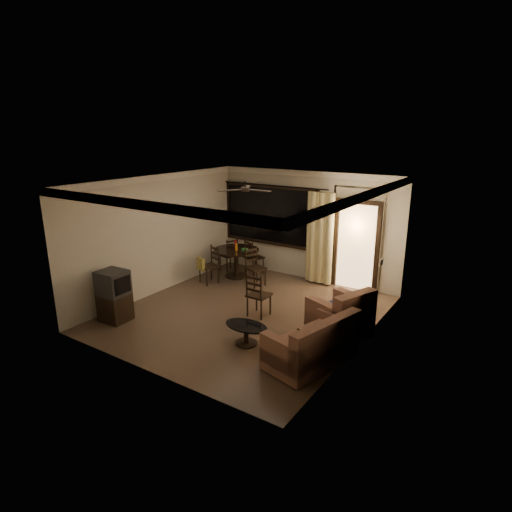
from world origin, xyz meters
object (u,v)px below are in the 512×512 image
Objects in this scene: dining_chair_south at (209,272)px; armchair at (342,317)px; dining_table at (236,255)px; side_chair at (259,303)px; dining_chair_east at (255,274)px; tv_cabinet at (114,296)px; dining_chair_west at (229,261)px; sofa at (314,346)px; dining_chair_north at (254,263)px; coffee_table at (246,331)px.

dining_chair_south is 4.07m from armchair.
side_chair is (1.86, -1.78, -0.31)m from dining_table.
dining_chair_east is 0.89× the size of tv_cabinet.
side_chair is (1.07, -1.50, 0.00)m from dining_chair_east.
dining_chair_west is at bearing 175.94° from armchair.
sofa is at bearing 148.76° from side_chair.
side_chair is (2.32, -2.05, 0.00)m from dining_chair_west.
side_chair is (2.14, -0.97, -0.02)m from dining_chair_south.
tv_cabinet reaches higher than sofa.
dining_chair_north is at bearing 123.61° from dining_chair_west.
side_chair is at bearing 34.52° from tv_cabinet.
dining_chair_west is 3.10m from side_chair.
coffee_table is at bearing 9.62° from tv_cabinet.
tv_cabinet reaches higher than dining_chair_north.
armchair is at bearing 166.91° from dining_chair_north.
dining_chair_south is at bearing 135.70° from dining_chair_east.
coffee_table is (2.82, 0.65, -0.29)m from tv_cabinet.
dining_chair_west and dining_chair_east have the same top height.
sofa is at bearing -8.60° from dining_chair_south.
dining_chair_west is at bearing 149.16° from dining_table.
dining_chair_north is (0.71, 0.18, 0.00)m from dining_chair_west.
dining_chair_north is at bearing 169.23° from armchair.
armchair reaches higher than side_chair.
dining_chair_west is 0.98× the size of side_chair.
tv_cabinet is 1.10× the size of side_chair.
armchair is at bearing -177.38° from side_chair.
dining_chair_west is 1.10m from dining_chair_south.
dining_table is 3.78m from coffee_table.
sofa is (3.43, -3.35, 0.05)m from dining_chair_north.
dining_chair_south is 4.48m from sofa.
dining_table is 0.91m from dining_chair_south.
dining_chair_north is 0.78× the size of armchair.
coffee_table is at bearing -51.30° from dining_table.
coffee_table is at bearing -115.71° from armchair.
sofa is at bearing -113.00° from dining_chair_east.
dining_table is 1.24× the size of side_chair.
dining_table is at bearing 156.36° from sofa.
side_chair is at bearing 67.62° from dining_chair_west.
dining_chair_east is at bearing 65.94° from tv_cabinet.
tv_cabinet reaches higher than dining_chair_east.
tv_cabinet is at bearing -167.11° from coffee_table.
tv_cabinet is 2.91m from coffee_table.
dining_chair_west is 5.22m from sofa.
armchair is 1.83m from side_chair.
tv_cabinet is at bearing -134.21° from armchair.
armchair reaches higher than coffee_table.
dining_chair_west is 3.86m from tv_cabinet.
dining_chair_west is at bearing 86.58° from tv_cabinet.
dining_table reaches higher than dining_chair_south.
dining_chair_north is at bearing 76.59° from tv_cabinet.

